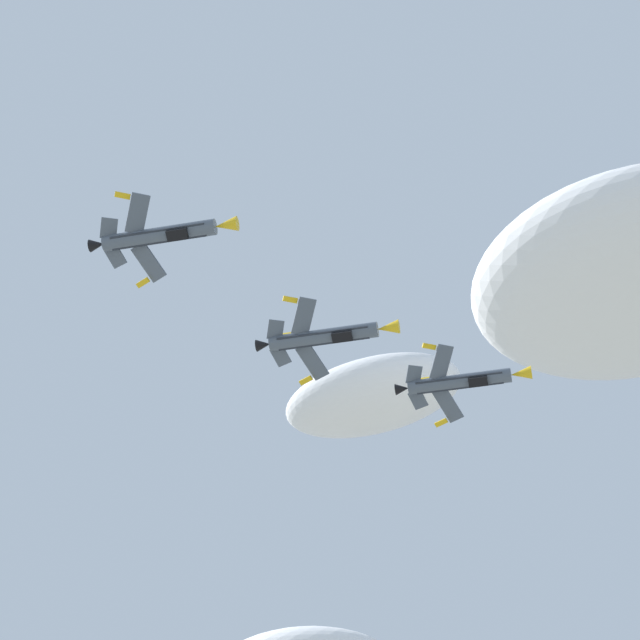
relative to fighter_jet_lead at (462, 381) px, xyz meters
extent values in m
ellipsoid|color=white|center=(-64.92, 137.36, 111.51)|extent=(50.64, 25.61, 17.58)
ellipsoid|color=white|center=(14.75, 86.40, 82.99)|extent=(69.92, 56.26, 29.84)
cylinder|color=#4C5666|center=(-0.28, -0.06, 0.00)|extent=(12.09, 4.23, 1.70)
cube|color=#232833|center=(-0.22, -0.33, -0.39)|extent=(10.15, 3.53, 1.16)
cone|color=yellow|center=(6.71, 1.47, 0.00)|extent=(2.68, 2.04, 1.56)
cone|color=black|center=(-6.87, -1.51, 0.00)|extent=(1.85, 1.67, 1.36)
ellipsoid|color=#192333|center=(2.23, 0.86, 0.52)|extent=(3.45, 2.18, 1.53)
cube|color=black|center=(1.93, -0.06, -0.66)|extent=(2.44, 1.82, 1.32)
cube|color=#4C5666|center=(-2.40, 1.61, -1.58)|extent=(2.79, 3.93, 2.59)
cube|color=yellow|center=(-3.85, 3.04, -2.79)|extent=(1.70, 1.00, 0.52)
cube|color=#4C5666|center=(-1.49, -2.56, 1.43)|extent=(3.74, 3.93, 2.59)
cube|color=yellow|center=(-2.21, -4.47, 2.64)|extent=(1.60, 1.49, 0.52)
cube|color=#4C5666|center=(-5.52, 0.06, -0.88)|extent=(1.99, 2.15, 1.40)
cube|color=#4C5666|center=(-4.99, -2.37, 0.88)|extent=(2.47, 2.52, 1.40)
cube|color=yellow|center=(-5.19, -0.07, 1.48)|extent=(2.90, 2.18, 2.24)
cylinder|color=#4C5666|center=(-10.53, -15.80, -1.59)|extent=(12.09, 4.23, 1.70)
cube|color=#232833|center=(-10.48, -16.05, -1.98)|extent=(10.15, 3.56, 1.11)
cone|color=yellow|center=(-3.55, -14.27, -1.59)|extent=(2.68, 2.04, 1.56)
cone|color=black|center=(-17.13, -17.24, -1.59)|extent=(1.85, 1.67, 1.36)
ellipsoid|color=#192333|center=(-8.03, -14.90, -1.05)|extent=(3.45, 2.17, 1.52)
cube|color=black|center=(-8.33, -15.76, -2.27)|extent=(2.44, 1.82, 1.30)
cube|color=#4C5666|center=(-12.67, -14.06, -3.07)|extent=(2.81, 4.03, 2.43)
cube|color=yellow|center=(-14.14, -12.57, -4.19)|extent=(1.70, 1.01, 0.50)
cube|color=#4C5666|center=(-11.73, -18.36, -0.26)|extent=(3.81, 4.01, 2.43)
cube|color=yellow|center=(-12.44, -20.33, 0.87)|extent=(1.61, 1.49, 0.50)
cube|color=#4C5666|center=(-15.79, -15.63, -2.41)|extent=(2.00, 2.20, 1.32)
cube|color=#4C5666|center=(-15.24, -18.15, -0.77)|extent=(2.50, 2.56, 1.32)
cube|color=yellow|center=(-15.43, -15.88, -0.06)|extent=(2.87, 2.09, 2.30)
cylinder|color=#4C5666|center=(-20.92, -33.98, 1.83)|extent=(12.09, 4.23, 1.70)
cube|color=#232833|center=(-20.87, -34.22, 1.43)|extent=(10.16, 3.56, 1.09)
cone|color=yellow|center=(-13.94, -32.45, 1.83)|extent=(2.68, 2.04, 1.56)
cone|color=black|center=(-27.52, -35.42, 1.83)|extent=(1.85, 1.67, 1.36)
ellipsoid|color=#192333|center=(-18.42, -33.09, 2.37)|extent=(3.45, 2.16, 1.51)
cube|color=black|center=(-18.72, -33.93, 1.14)|extent=(2.44, 1.82, 1.29)
cube|color=#4C5666|center=(-23.07, -32.21, 0.40)|extent=(2.83, 4.07, 2.36)
cube|color=yellow|center=(-24.54, -30.70, -0.69)|extent=(1.70, 1.01, 0.50)
cube|color=#4C5666|center=(-22.11, -36.56, 3.12)|extent=(3.84, 4.04, 2.36)
cube|color=yellow|center=(-22.82, -38.55, 4.21)|extent=(1.61, 1.49, 0.50)
cube|color=#4C5666|center=(-26.18, -33.80, 1.04)|extent=(2.00, 2.22, 1.28)
cube|color=#4C5666|center=(-25.63, -36.34, 2.62)|extent=(2.51, 2.58, 1.28)
cube|color=yellow|center=(-25.81, -34.08, 3.38)|extent=(2.87, 2.05, 2.32)
camera|label=1|loc=(30.88, -108.04, -85.33)|focal=67.69mm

